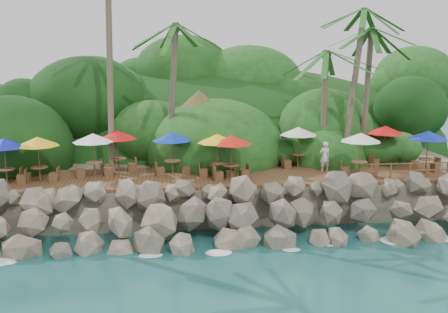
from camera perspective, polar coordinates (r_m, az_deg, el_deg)
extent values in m
plane|color=#19514F|center=(25.46, 1.59, -10.20)|extent=(140.00, 140.00, 0.00)
cube|color=gray|center=(40.44, -1.64, -0.49)|extent=(32.00, 25.20, 2.10)
ellipsoid|color=#143811|center=(47.98, -2.42, 0.11)|extent=(44.80, 28.00, 15.40)
cube|color=brown|center=(30.48, 0.00, -2.21)|extent=(26.00, 5.00, 0.20)
ellipsoid|color=white|center=(26.10, -18.80, -10.21)|extent=(1.20, 0.80, 0.06)
ellipsoid|color=white|center=(25.63, -12.13, -10.25)|extent=(1.20, 0.80, 0.06)
ellipsoid|color=white|center=(25.50, -5.30, -10.14)|extent=(1.20, 0.80, 0.06)
ellipsoid|color=white|center=(25.73, 1.49, -9.89)|extent=(1.20, 0.80, 0.06)
ellipsoid|color=white|center=(26.30, 8.07, -9.53)|extent=(1.20, 0.80, 0.06)
ellipsoid|color=white|center=(27.19, 14.28, -9.07)|extent=(1.20, 0.80, 0.06)
ellipsoid|color=white|center=(28.37, 20.01, -8.54)|extent=(1.20, 0.80, 0.06)
cylinder|color=brown|center=(31.83, -12.17, 9.72)|extent=(0.44, 2.29, 12.47)
cylinder|color=brown|center=(32.66, -5.56, 6.44)|extent=(1.04, 1.18, 8.56)
ellipsoid|color=#23601E|center=(32.57, -5.70, 13.97)|extent=(6.00, 6.00, 2.40)
cylinder|color=brown|center=(33.93, 10.72, 5.12)|extent=(0.58, 0.94, 6.97)
ellipsoid|color=#23601E|center=(33.74, 10.94, 11.01)|extent=(6.00, 6.00, 2.40)
cylinder|color=brown|center=(33.69, 13.75, 7.16)|extent=(1.80, 1.59, 9.46)
ellipsoid|color=#23601E|center=(33.71, 14.14, 15.28)|extent=(6.00, 6.00, 2.40)
cylinder|color=brown|center=(34.84, 15.03, 6.22)|extent=(0.44, 0.89, 8.34)
ellipsoid|color=#23601E|center=(34.75, 15.39, 13.07)|extent=(6.00, 6.00, 2.40)
cylinder|color=brown|center=(32.67, -4.92, 1.00)|extent=(0.16, 0.16, 2.40)
cylinder|color=brown|center=(32.87, -0.03, 1.10)|extent=(0.16, 0.16, 2.40)
cylinder|color=brown|center=(35.42, -5.06, 1.81)|extent=(0.16, 0.16, 2.40)
cylinder|color=brown|center=(35.61, -0.55, 1.90)|extent=(0.16, 0.16, 2.40)
cone|color=brown|center=(33.79, -2.68, 5.31)|extent=(4.98, 4.98, 2.20)
cylinder|color=brown|center=(30.68, -22.32, -2.02)|extent=(0.09, 0.09, 0.81)
cylinder|color=brown|center=(30.59, -22.37, -1.26)|extent=(0.92, 0.92, 0.05)
cylinder|color=brown|center=(30.52, -22.43, -0.56)|extent=(0.05, 0.05, 2.41)
cone|color=#0D14AB|center=(30.34, -22.58, 1.36)|extent=(2.30, 2.30, 0.49)
cube|color=brown|center=(30.55, -20.90, -2.27)|extent=(0.48, 0.48, 0.50)
cylinder|color=brown|center=(29.83, -0.69, -1.52)|extent=(0.09, 0.09, 0.81)
cylinder|color=brown|center=(29.74, -0.69, -0.74)|extent=(0.92, 0.92, 0.05)
cylinder|color=brown|center=(29.66, -0.69, -0.02)|extent=(0.05, 0.05, 2.41)
cone|color=yellow|center=(29.47, -0.69, 1.97)|extent=(2.30, 2.30, 0.49)
cube|color=brown|center=(30.02, -2.12, -1.74)|extent=(0.58, 0.58, 0.50)
cube|color=brown|center=(29.72, 0.76, -1.87)|extent=(0.58, 0.58, 0.50)
cylinder|color=brown|center=(34.48, 16.77, -0.24)|extent=(0.09, 0.09, 0.81)
cylinder|color=brown|center=(34.41, 16.81, 0.43)|extent=(0.92, 0.92, 0.05)
cylinder|color=brown|center=(34.34, 16.84, 1.06)|extent=(0.05, 0.05, 2.41)
cone|color=red|center=(34.18, 16.94, 2.78)|extent=(2.30, 2.30, 0.49)
cube|color=brown|center=(33.99, 15.83, -0.62)|extent=(0.59, 0.59, 0.50)
cube|color=brown|center=(35.05, 17.65, -0.37)|extent=(0.59, 0.59, 0.50)
cylinder|color=brown|center=(31.18, 14.32, -1.31)|extent=(0.09, 0.09, 0.81)
cylinder|color=brown|center=(31.09, 14.36, -0.56)|extent=(0.92, 0.92, 0.05)
cylinder|color=brown|center=(31.01, 14.39, 0.13)|extent=(0.05, 0.05, 2.41)
cone|color=white|center=(30.84, 14.49, 2.02)|extent=(2.30, 2.30, 0.49)
cube|color=brown|center=(31.23, 12.90, -1.51)|extent=(0.60, 0.60, 0.50)
cube|color=brown|center=(31.21, 15.71, -1.66)|extent=(0.60, 0.60, 0.50)
cylinder|color=brown|center=(33.14, 20.87, -0.97)|extent=(0.09, 0.09, 0.81)
cylinder|color=brown|center=(33.06, 20.93, -0.26)|extent=(0.92, 0.92, 0.05)
cylinder|color=brown|center=(32.99, 20.97, 0.39)|extent=(0.05, 0.05, 2.41)
cone|color=#0D23AA|center=(32.82, 21.10, 2.17)|extent=(2.30, 2.30, 0.49)
cube|color=brown|center=(32.59, 20.01, -1.38)|extent=(0.61, 0.61, 0.50)
cube|color=brown|center=(33.77, 21.67, -1.07)|extent=(0.61, 0.61, 0.50)
cylinder|color=brown|center=(30.63, -5.53, -1.23)|extent=(0.09, 0.09, 0.81)
cylinder|color=brown|center=(30.54, -5.55, -0.47)|extent=(0.92, 0.92, 0.05)
cylinder|color=brown|center=(30.47, -5.56, 0.24)|extent=(0.05, 0.05, 2.41)
cone|color=#0D2EA9|center=(30.29, -5.60, 2.17)|extent=(2.30, 2.30, 0.49)
cube|color=brown|center=(30.48, -6.91, -1.62)|extent=(0.56, 0.56, 0.50)
cube|color=brown|center=(30.87, -4.16, -1.40)|extent=(0.56, 0.56, 0.50)
cylinder|color=brown|center=(31.71, -11.25, -0.96)|extent=(0.09, 0.09, 0.81)
cylinder|color=brown|center=(31.62, -11.28, -0.23)|extent=(0.92, 0.92, 0.05)
cylinder|color=brown|center=(31.55, -11.30, 0.45)|extent=(0.05, 0.05, 2.41)
cone|color=red|center=(31.37, -11.38, 2.32)|extent=(2.30, 2.30, 0.49)
cube|color=brown|center=(31.65, -12.61, -1.33)|extent=(0.55, 0.55, 0.50)
cube|color=brown|center=(31.85, -9.87, -1.14)|extent=(0.55, 0.55, 0.50)
cylinder|color=brown|center=(29.41, 0.79, -1.70)|extent=(0.09, 0.09, 0.81)
cylinder|color=brown|center=(29.32, 0.79, -0.91)|extent=(0.92, 0.92, 0.05)
cylinder|color=brown|center=(29.24, 0.79, -0.18)|extent=(0.05, 0.05, 2.41)
cone|color=red|center=(29.05, 0.80, 1.83)|extent=(2.30, 2.30, 0.49)
cube|color=brown|center=(29.20, -0.63, -2.11)|extent=(0.55, 0.55, 0.50)
cube|color=brown|center=(29.71, 2.17, -1.88)|extent=(0.55, 0.55, 0.50)
cylinder|color=brown|center=(30.56, -19.17, -1.85)|extent=(0.09, 0.09, 0.81)
cylinder|color=brown|center=(30.47, -19.22, -1.09)|extent=(0.92, 0.92, 0.05)
cylinder|color=brown|center=(30.39, -19.26, -0.38)|extent=(0.05, 0.05, 2.41)
cone|color=yellow|center=(30.21, -19.39, 1.55)|extent=(2.30, 2.30, 0.49)
cube|color=brown|center=(30.84, -20.50, -2.12)|extent=(0.50, 0.50, 0.50)
cube|color=brown|center=(30.36, -17.77, -2.14)|extent=(0.50, 0.50, 0.50)
cylinder|color=brown|center=(32.77, 7.93, -0.45)|extent=(0.09, 0.09, 0.81)
cylinder|color=brown|center=(32.69, 7.95, 0.26)|extent=(0.92, 0.92, 0.05)
cylinder|color=brown|center=(32.62, 7.97, 0.92)|extent=(0.05, 0.05, 2.41)
cone|color=white|center=(32.45, 8.02, 2.72)|extent=(2.30, 2.30, 0.49)
cube|color=brown|center=(32.46, 6.72, -0.81)|extent=(0.55, 0.55, 0.50)
cube|color=brown|center=(33.16, 9.10, -0.62)|extent=(0.55, 0.55, 0.50)
cylinder|color=brown|center=(30.88, -13.73, -1.40)|extent=(0.09, 0.09, 0.81)
cylinder|color=brown|center=(30.79, -13.76, -0.65)|extent=(0.92, 0.92, 0.05)
cylinder|color=brown|center=(30.72, -13.79, 0.05)|extent=(0.05, 0.05, 2.41)
cone|color=white|center=(30.54, -13.89, 1.96)|extent=(2.30, 2.30, 0.49)
cube|color=brown|center=(30.88, -15.13, -1.77)|extent=(0.54, 0.54, 0.50)
cube|color=brown|center=(30.97, -12.30, -1.59)|extent=(0.54, 0.54, 0.50)
cylinder|color=brown|center=(30.05, 15.55, -1.66)|extent=(0.10, 0.10, 1.00)
cylinder|color=brown|center=(30.48, 17.47, -1.59)|extent=(0.10, 0.10, 1.00)
cylinder|color=brown|center=(30.95, 19.33, -1.52)|extent=(0.10, 0.10, 1.00)
cylinder|color=brown|center=(31.44, 21.13, -1.45)|extent=(0.10, 0.10, 1.00)
cylinder|color=brown|center=(31.97, 22.88, -1.38)|extent=(0.10, 0.10, 1.00)
cube|color=brown|center=(31.61, 22.07, -0.62)|extent=(8.30, 0.06, 0.06)
cube|color=brown|center=(31.69, 22.02, -1.32)|extent=(8.30, 0.06, 0.06)
imported|color=silver|center=(31.85, 10.78, 0.00)|extent=(0.70, 0.51, 1.78)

